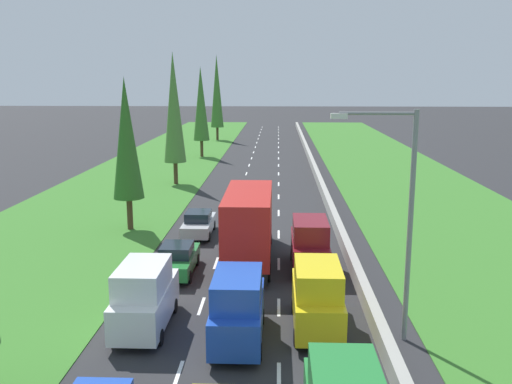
{
  "coord_description": "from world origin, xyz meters",
  "views": [
    {
      "loc": [
        1.65,
        -2.53,
        10.07
      ],
      "look_at": [
        -0.02,
        39.76,
        1.48
      ],
      "focal_mm": 39.11,
      "sensor_mm": 36.0,
      "label": 1
    }
  ],
  "objects_px": {
    "maroon_van_right_lane": "(310,245)",
    "blue_van_centre_lane": "(238,308)",
    "white_van_left_lane": "(145,296)",
    "poplar_tree_fourth": "(201,104)",
    "poplar_tree_fifth": "(217,91)",
    "street_light_mast": "(402,210)",
    "red_box_truck_centre_lane": "(249,224)",
    "green_sedan_left_lane": "(177,259)",
    "poplar_tree_second": "(126,139)",
    "yellow_van_right_lane": "(317,297)",
    "poplar_tree_third": "(174,108)",
    "silver_sedan_left_lane": "(199,223)"
  },
  "relations": [
    {
      "from": "poplar_tree_fourth",
      "to": "poplar_tree_fifth",
      "type": "distance_m",
      "value": 20.54
    },
    {
      "from": "green_sedan_left_lane",
      "to": "poplar_tree_third",
      "type": "xyz_separation_m",
      "value": [
        -4.71,
        25.43,
        6.57
      ]
    },
    {
      "from": "silver_sedan_left_lane",
      "to": "poplar_tree_fourth",
      "type": "relative_size",
      "value": 0.38
    },
    {
      "from": "blue_van_centre_lane",
      "to": "poplar_tree_third",
      "type": "height_order",
      "value": "poplar_tree_third"
    },
    {
      "from": "blue_van_centre_lane",
      "to": "poplar_tree_fifth",
      "type": "xyz_separation_m",
      "value": [
        -8.67,
        73.01,
        6.68
      ]
    },
    {
      "from": "yellow_van_right_lane",
      "to": "poplar_tree_fourth",
      "type": "bearing_deg",
      "value": 102.82
    },
    {
      "from": "white_van_left_lane",
      "to": "green_sedan_left_lane",
      "type": "xyz_separation_m",
      "value": [
        0.15,
        6.59,
        -0.59
      ]
    },
    {
      "from": "green_sedan_left_lane",
      "to": "poplar_tree_fourth",
      "type": "height_order",
      "value": "poplar_tree_fourth"
    },
    {
      "from": "poplar_tree_fifth",
      "to": "street_light_mast",
      "type": "distance_m",
      "value": 74.15
    },
    {
      "from": "yellow_van_right_lane",
      "to": "silver_sedan_left_lane",
      "type": "height_order",
      "value": "yellow_van_right_lane"
    },
    {
      "from": "poplar_tree_second",
      "to": "poplar_tree_third",
      "type": "height_order",
      "value": "poplar_tree_third"
    },
    {
      "from": "poplar_tree_second",
      "to": "poplar_tree_third",
      "type": "bearing_deg",
      "value": 89.69
    },
    {
      "from": "silver_sedan_left_lane",
      "to": "poplar_tree_second",
      "type": "distance_m",
      "value": 7.36
    },
    {
      "from": "white_van_left_lane",
      "to": "poplar_tree_fourth",
      "type": "bearing_deg",
      "value": 95.16
    },
    {
      "from": "maroon_van_right_lane",
      "to": "poplar_tree_second",
      "type": "distance_m",
      "value": 14.88
    },
    {
      "from": "blue_van_centre_lane",
      "to": "red_box_truck_centre_lane",
      "type": "distance_m",
      "value": 9.74
    },
    {
      "from": "silver_sedan_left_lane",
      "to": "street_light_mast",
      "type": "height_order",
      "value": "street_light_mast"
    },
    {
      "from": "red_box_truck_centre_lane",
      "to": "poplar_tree_fourth",
      "type": "distance_m",
      "value": 43.88
    },
    {
      "from": "white_van_left_lane",
      "to": "poplar_tree_fifth",
      "type": "relative_size",
      "value": 0.35
    },
    {
      "from": "white_van_left_lane",
      "to": "poplar_tree_fifth",
      "type": "xyz_separation_m",
      "value": [
        -4.79,
        72.01,
        6.68
      ]
    },
    {
      "from": "green_sedan_left_lane",
      "to": "poplar_tree_second",
      "type": "height_order",
      "value": "poplar_tree_second"
    },
    {
      "from": "white_van_left_lane",
      "to": "poplar_tree_second",
      "type": "relative_size",
      "value": 0.48
    },
    {
      "from": "maroon_van_right_lane",
      "to": "red_box_truck_centre_lane",
      "type": "distance_m",
      "value": 3.6
    },
    {
      "from": "white_van_left_lane",
      "to": "blue_van_centre_lane",
      "type": "height_order",
      "value": "same"
    },
    {
      "from": "poplar_tree_fourth",
      "to": "street_light_mast",
      "type": "distance_m",
      "value": 54.15
    },
    {
      "from": "silver_sedan_left_lane",
      "to": "poplar_tree_fifth",
      "type": "distance_m",
      "value": 58.72
    },
    {
      "from": "white_van_left_lane",
      "to": "red_box_truck_centre_lane",
      "type": "distance_m",
      "value": 9.55
    },
    {
      "from": "yellow_van_right_lane",
      "to": "poplar_tree_fifth",
      "type": "height_order",
      "value": "poplar_tree_fifth"
    },
    {
      "from": "blue_van_centre_lane",
      "to": "green_sedan_left_lane",
      "type": "bearing_deg",
      "value": 116.15
    },
    {
      "from": "white_van_left_lane",
      "to": "maroon_van_right_lane",
      "type": "bearing_deg",
      "value": 46.53
    },
    {
      "from": "yellow_van_right_lane",
      "to": "poplar_tree_fourth",
      "type": "xyz_separation_m",
      "value": [
        -11.66,
        51.26,
        5.51
      ]
    },
    {
      "from": "poplar_tree_third",
      "to": "white_van_left_lane",
      "type": "bearing_deg",
      "value": -81.89
    },
    {
      "from": "blue_van_centre_lane",
      "to": "poplar_tree_second",
      "type": "distance_m",
      "value": 18.97
    },
    {
      "from": "poplar_tree_fourth",
      "to": "poplar_tree_fifth",
      "type": "relative_size",
      "value": 0.83
    },
    {
      "from": "white_van_left_lane",
      "to": "yellow_van_right_lane",
      "type": "bearing_deg",
      "value": 2.02
    },
    {
      "from": "red_box_truck_centre_lane",
      "to": "poplar_tree_third",
      "type": "distance_m",
      "value": 25.3
    },
    {
      "from": "poplar_tree_fifth",
      "to": "street_light_mast",
      "type": "xyz_separation_m",
      "value": [
        14.84,
        -72.59,
        -2.84
      ]
    },
    {
      "from": "white_van_left_lane",
      "to": "poplar_tree_second",
      "type": "distance_m",
      "value": 16.65
    },
    {
      "from": "white_van_left_lane",
      "to": "poplar_tree_third",
      "type": "distance_m",
      "value": 32.89
    },
    {
      "from": "white_van_left_lane",
      "to": "street_light_mast",
      "type": "bearing_deg",
      "value": -3.3
    },
    {
      "from": "maroon_van_right_lane",
      "to": "blue_van_centre_lane",
      "type": "xyz_separation_m",
      "value": [
        -3.24,
        -8.5,
        0.0
      ]
    },
    {
      "from": "street_light_mast",
      "to": "poplar_tree_third",
      "type": "bearing_deg",
      "value": 114.14
    },
    {
      "from": "green_sedan_left_lane",
      "to": "poplar_tree_fifth",
      "type": "bearing_deg",
      "value": 94.32
    },
    {
      "from": "blue_van_centre_lane",
      "to": "poplar_tree_fourth",
      "type": "relative_size",
      "value": 0.42
    },
    {
      "from": "poplar_tree_third",
      "to": "green_sedan_left_lane",
      "type": "bearing_deg",
      "value": -79.51
    },
    {
      "from": "blue_van_centre_lane",
      "to": "street_light_mast",
      "type": "xyz_separation_m",
      "value": [
        6.17,
        0.42,
        3.83
      ]
    },
    {
      "from": "poplar_tree_third",
      "to": "poplar_tree_fifth",
      "type": "bearing_deg",
      "value": 90.33
    },
    {
      "from": "white_van_left_lane",
      "to": "red_box_truck_centre_lane",
      "type": "relative_size",
      "value": 0.52
    },
    {
      "from": "white_van_left_lane",
      "to": "silver_sedan_left_lane",
      "type": "distance_m",
      "value": 13.98
    },
    {
      "from": "green_sedan_left_lane",
      "to": "blue_van_centre_lane",
      "type": "height_order",
      "value": "blue_van_centre_lane"
    }
  ]
}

